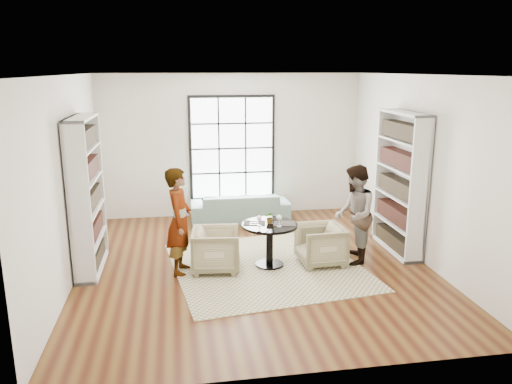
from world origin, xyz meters
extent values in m
plane|color=brown|center=(0.00, 0.00, 0.00)|extent=(6.00, 6.00, 0.00)
plane|color=silver|center=(0.00, 3.00, 1.50)|extent=(5.50, 0.00, 5.50)
plane|color=silver|center=(-2.75, 0.00, 1.50)|extent=(0.00, 6.00, 6.00)
plane|color=silver|center=(2.75, 0.00, 1.50)|extent=(0.00, 6.00, 6.00)
plane|color=silver|center=(0.00, -3.00, 1.50)|extent=(5.50, 0.00, 5.50)
plane|color=white|center=(0.00, 0.00, 3.00)|extent=(6.00, 6.00, 0.00)
cube|color=black|center=(0.00, 2.98, 1.45)|extent=(1.82, 0.06, 2.22)
cube|color=white|center=(0.00, 2.94, 1.45)|extent=(1.70, 0.02, 2.10)
cube|color=beige|center=(0.19, -0.10, 0.01)|extent=(3.25, 3.25, 0.01)
cylinder|color=black|center=(0.24, -0.07, 0.02)|extent=(0.45, 0.45, 0.04)
cylinder|color=black|center=(0.24, -0.07, 0.34)|extent=(0.11, 0.11, 0.63)
cylinder|color=black|center=(0.24, -0.07, 0.69)|extent=(0.88, 0.88, 0.04)
imported|color=gray|center=(0.09, 2.45, 0.30)|extent=(2.03, 0.81, 0.59)
imported|color=#C4B08C|center=(-0.62, -0.09, 0.34)|extent=(0.82, 0.80, 0.67)
imported|color=tan|center=(1.06, -0.11, 0.33)|extent=(0.75, 0.73, 0.65)
imported|color=gray|center=(-1.17, -0.09, 0.83)|extent=(0.50, 0.67, 1.66)
imported|color=gray|center=(1.61, -0.11, 0.81)|extent=(0.82, 0.93, 1.61)
cube|color=#272422|center=(0.00, 0.01, 0.71)|extent=(0.38, 0.32, 0.01)
cube|color=#272422|center=(0.47, -0.11, 0.71)|extent=(0.38, 0.32, 0.01)
cylinder|color=silver|center=(0.06, -0.15, 0.71)|extent=(0.06, 0.06, 0.01)
cylinder|color=silver|center=(0.06, -0.15, 0.76)|extent=(0.01, 0.01, 0.10)
sphere|color=maroon|center=(0.06, -0.15, 0.83)|extent=(0.07, 0.07, 0.07)
ellipsoid|color=white|center=(0.06, -0.15, 0.83)|extent=(0.08, 0.08, 0.09)
cylinder|color=silver|center=(0.36, -0.22, 0.71)|extent=(0.07, 0.07, 0.01)
cylinder|color=silver|center=(0.36, -0.22, 0.77)|extent=(0.01, 0.01, 0.11)
sphere|color=maroon|center=(0.36, -0.22, 0.85)|extent=(0.08, 0.08, 0.08)
ellipsoid|color=white|center=(0.36, -0.22, 0.85)|extent=(0.09, 0.09, 0.09)
imported|color=gray|center=(0.25, -0.04, 0.80)|extent=(0.21, 0.20, 0.19)
camera|label=1|loc=(-1.19, -7.45, 3.09)|focal=35.00mm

